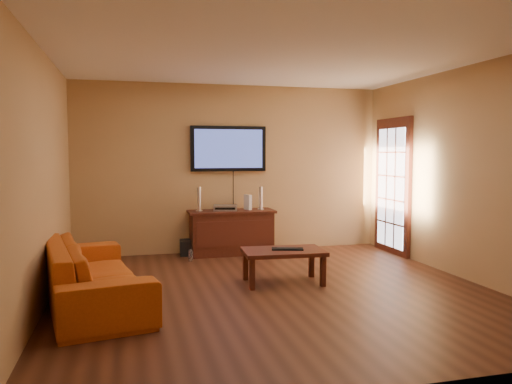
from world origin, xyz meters
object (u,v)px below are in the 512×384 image
object	(u,v)px
coffee_table	(283,254)
bottle	(191,255)
speaker_right	(261,199)
television	(228,149)
speaker_left	(199,200)
game_console	(248,202)
media_console	(232,232)
subwoofer	(188,247)
sofa	(93,262)
av_receiver	(225,208)
keyboard	(287,249)

from	to	relation	value
coffee_table	bottle	size ratio (longest dim) A/B	5.48
speaker_right	television	bearing A→B (deg)	155.73
bottle	speaker_left	bearing A→B (deg)	64.36
speaker_right	game_console	bearing A→B (deg)	171.91
media_console	subwoofer	xyz separation A→B (m)	(-0.69, 0.08, -0.23)
coffee_table	sofa	world-z (taller)	sofa
speaker_left	media_console	bearing A→B (deg)	-2.37
television	game_console	distance (m)	0.92
media_console	av_receiver	world-z (taller)	av_receiver
coffee_table	sofa	xyz separation A→B (m)	(-2.21, -0.30, 0.09)
television	av_receiver	distance (m)	0.96
speaker_left	game_console	xyz separation A→B (m)	(0.79, 0.01, -0.05)
media_console	speaker_right	world-z (taller)	speaker_right
coffee_table	speaker_right	xyz separation A→B (m)	(0.22, 1.91, 0.51)
media_console	coffee_table	world-z (taller)	media_console
av_receiver	keyboard	distance (m)	2.01
media_console	sofa	xyz separation A→B (m)	(-1.95, -2.20, 0.09)
media_console	av_receiver	xyz separation A→B (m)	(-0.09, 0.02, 0.39)
keyboard	game_console	bearing A→B (deg)	90.95
speaker_left	coffee_table	bearing A→B (deg)	-68.25
television	subwoofer	xyz separation A→B (m)	(-0.69, -0.14, -1.55)
coffee_table	av_receiver	xyz separation A→B (m)	(-0.35, 1.93, 0.38)
keyboard	television	bearing A→B (deg)	98.19
television	coffee_table	xyz separation A→B (m)	(0.26, -2.12, -1.31)
coffee_table	subwoofer	distance (m)	2.21
av_receiver	television	bearing A→B (deg)	77.83
subwoofer	speaker_left	bearing A→B (deg)	-14.62
game_console	bottle	world-z (taller)	game_console
television	media_console	bearing A→B (deg)	-90.00
coffee_table	speaker_left	xyz separation A→B (m)	(-0.77, 1.93, 0.51)
media_console	game_console	bearing A→B (deg)	6.39
television	keyboard	xyz separation A→B (m)	(0.31, -2.14, -1.25)
game_console	av_receiver	bearing A→B (deg)	164.24
speaker_left	av_receiver	xyz separation A→B (m)	(0.42, 0.00, -0.13)
subwoofer	keyboard	world-z (taller)	keyboard
television	av_receiver	bearing A→B (deg)	-115.41
keyboard	sofa	bearing A→B (deg)	-172.84
media_console	speaker_left	world-z (taller)	speaker_left
media_console	speaker_left	xyz separation A→B (m)	(-0.51, 0.02, 0.52)
speaker_right	bottle	distance (m)	1.46
speaker_right	av_receiver	size ratio (longest dim) A/B	1.00
sofa	bottle	size ratio (longest dim) A/B	12.22
av_receiver	keyboard	world-z (taller)	av_receiver
game_console	keyboard	size ratio (longest dim) A/B	0.59
television	speaker_left	world-z (taller)	television
speaker_right	av_receiver	xyz separation A→B (m)	(-0.57, 0.02, -0.13)
sofa	game_console	size ratio (longest dim) A/B	9.48
coffee_table	av_receiver	size ratio (longest dim) A/B	2.80
coffee_table	bottle	distance (m)	1.83
coffee_table	speaker_left	world-z (taller)	speaker_left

